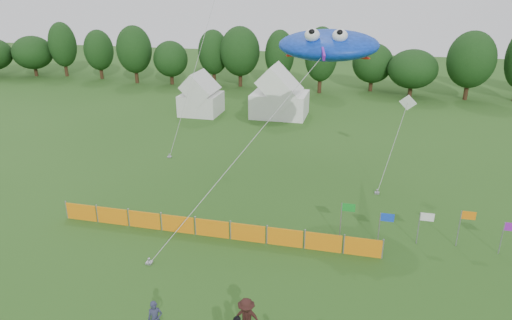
% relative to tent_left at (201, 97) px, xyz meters
% --- Properties ---
extents(treeline, '(104.57, 8.78, 8.36)m').
position_rel_tent_left_xyz_m(treeline, '(13.63, 13.97, 2.39)').
color(treeline, '#382314').
rests_on(treeline, ground).
extents(tent_left, '(4.02, 4.02, 3.55)m').
position_rel_tent_left_xyz_m(tent_left, '(0.00, 0.00, 0.00)').
color(tent_left, silver).
rests_on(tent_left, ground).
extents(tent_right, '(5.68, 4.54, 4.01)m').
position_rel_tent_left_xyz_m(tent_right, '(8.18, 1.17, 0.23)').
color(tent_right, white).
rests_on(tent_right, ground).
extents(barrier_fence, '(17.90, 0.06, 1.00)m').
position_rel_tent_left_xyz_m(barrier_fence, '(9.27, -23.70, -1.29)').
color(barrier_fence, orange).
rests_on(barrier_fence, ground).
extents(flag_row, '(8.73, 0.80, 2.16)m').
position_rel_tent_left_xyz_m(flag_row, '(20.14, -21.97, -0.47)').
color(flag_row, gray).
rests_on(flag_row, ground).
extents(spectator_a, '(0.68, 0.58, 1.58)m').
position_rel_tent_left_xyz_m(spectator_a, '(9.58, -31.36, -1.00)').
color(spectator_a, '#292C44').
rests_on(spectator_a, ground).
extents(spectator_c, '(1.17, 0.68, 1.81)m').
position_rel_tent_left_xyz_m(spectator_c, '(13.03, -30.65, -0.89)').
color(spectator_c, black).
rests_on(spectator_c, ground).
extents(stingray_kite, '(11.11, 19.83, 10.57)m').
position_rel_tent_left_xyz_m(stingray_kite, '(14.27, -15.21, 7.61)').
color(stingray_kite, blue).
rests_on(stingray_kite, ground).
extents(small_kite_white, '(2.25, 3.49, 6.02)m').
position_rel_tent_left_xyz_m(small_kite_white, '(19.11, -13.68, 2.12)').
color(small_kite_white, white).
rests_on(small_kite_white, ground).
extents(small_kite_dark, '(2.72, 6.81, 12.64)m').
position_rel_tent_left_xyz_m(small_kite_dark, '(3.22, -9.35, 4.96)').
color(small_kite_dark, black).
rests_on(small_kite_dark, ground).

